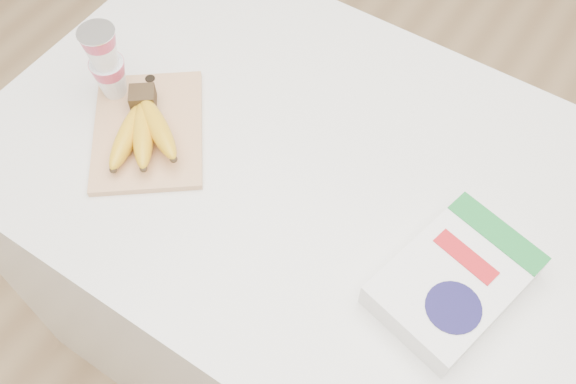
# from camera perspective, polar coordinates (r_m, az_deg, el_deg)

# --- Properties ---
(table) EXTENTS (1.23, 0.82, 0.93)m
(table) POSITION_cam_1_polar(r_m,az_deg,el_deg) (1.58, 1.58, -7.37)
(table) COLOR white
(table) RESTS_ON ground
(cutting_board) EXTENTS (0.33, 0.34, 0.01)m
(cutting_board) POSITION_cam_1_polar(r_m,az_deg,el_deg) (1.25, -12.31, 5.38)
(cutting_board) COLOR #DBAC78
(cutting_board) RESTS_ON table
(bananas) EXTENTS (0.19, 0.20, 0.06)m
(bananas) POSITION_cam_1_polar(r_m,az_deg,el_deg) (1.21, -12.77, 5.52)
(bananas) COLOR #382816
(bananas) RESTS_ON cutting_board
(yogurt_stack) EXTENTS (0.07, 0.07, 0.16)m
(yogurt_stack) POSITION_cam_1_polar(r_m,az_deg,el_deg) (1.26, -15.93, 11.15)
(yogurt_stack) COLOR white
(yogurt_stack) RESTS_ON cutting_board
(cereal_box) EXTENTS (0.23, 0.29, 0.06)m
(cereal_box) POSITION_cam_1_polar(r_m,az_deg,el_deg) (1.07, 14.55, -7.59)
(cereal_box) COLOR white
(cereal_box) RESTS_ON table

